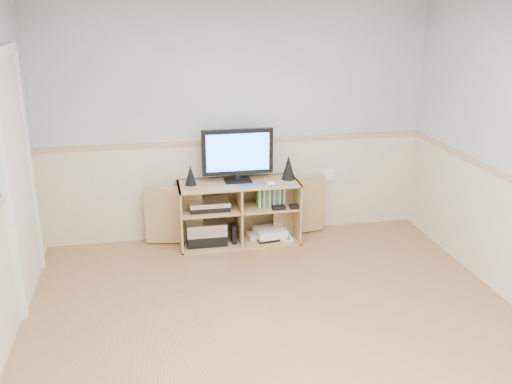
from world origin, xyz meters
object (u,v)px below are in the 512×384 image
keyboard (254,186)px  monitor (237,153)px  media_cabinet (238,210)px  game_consoles (269,234)px

keyboard → monitor: bearing=115.1°
media_cabinet → keyboard: (0.13, -0.19, 0.32)m
monitor → game_consoles: size_ratio=1.58×
keyboard → game_consoles: 0.63m
media_cabinet → monitor: (0.00, -0.01, 0.61)m
media_cabinet → keyboard: keyboard is taller
media_cabinet → monitor: 0.61m
keyboard → game_consoles: size_ratio=0.70×
media_cabinet → keyboard: bearing=-56.2°
monitor → keyboard: 0.37m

